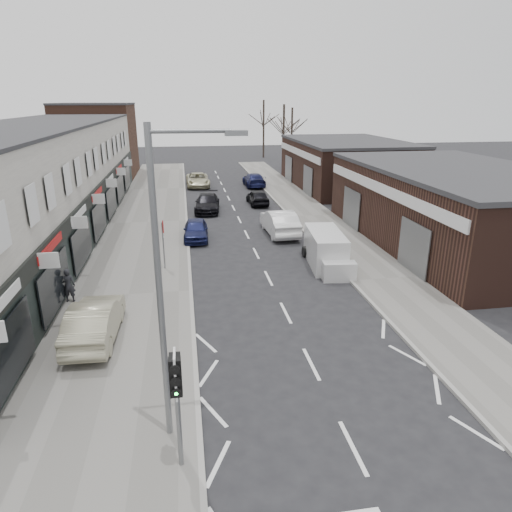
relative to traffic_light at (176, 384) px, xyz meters
name	(u,v)px	position (x,y,z in m)	size (l,w,h in m)	color
ground	(329,400)	(4.40, 2.02, -2.41)	(160.00, 160.00, 0.00)	black
pavement_left	(148,223)	(-2.35, 24.02, -2.35)	(5.50, 64.00, 0.12)	slate
pavement_right	(313,216)	(10.15, 24.02, -2.35)	(3.50, 64.00, 0.12)	slate
shop_terrace_left	(31,183)	(-9.10, 21.52, 1.14)	(8.00, 41.00, 7.10)	beige
brick_block_far	(98,141)	(-9.10, 47.02, 1.59)	(8.00, 10.00, 8.00)	#4D2D21
right_unit_near	(457,208)	(16.90, 16.02, -0.16)	(10.00, 18.00, 4.50)	#371F19
right_unit_far	(346,165)	(16.90, 36.02, -0.16)	(10.00, 16.00, 4.50)	#371F19
tree_far_a	(283,168)	(13.40, 50.02, -2.41)	(3.60, 3.60, 8.00)	#382D26
tree_far_b	(291,162)	(15.90, 56.02, -2.41)	(3.60, 3.60, 7.50)	#382D26
tree_far_c	(263,157)	(12.90, 62.02, -2.41)	(3.60, 3.60, 8.50)	#382D26
traffic_light	(176,384)	(0.00, 0.00, 0.00)	(0.28, 0.60, 3.10)	slate
street_lamp	(166,275)	(-0.13, 1.22, 2.20)	(2.23, 0.22, 8.00)	slate
warning_sign	(163,230)	(-0.76, 14.02, -0.21)	(0.12, 0.80, 2.70)	slate
white_van	(326,250)	(7.80, 13.34, -1.54)	(2.08, 4.92, 1.86)	silver
sedan_on_pavement	(95,320)	(-3.10, 6.80, -1.56)	(1.56, 4.47, 1.47)	#9F9B7F
pedestrian	(68,285)	(-4.80, 10.40, -1.53)	(0.56, 0.37, 1.53)	black
parked_car_left_a	(196,230)	(1.02, 19.42, -1.77)	(1.53, 3.80, 1.29)	#161B45
parked_car_left_b	(207,203)	(2.20, 27.16, -1.74)	(1.90, 4.66, 1.35)	black
parked_car_left_c	(198,180)	(1.87, 38.38, -1.72)	(2.29, 4.97, 1.38)	#BDB997
parked_car_right_a	(280,222)	(6.60, 19.78, -1.59)	(1.74, 4.99, 1.64)	white
parked_car_right_b	(258,197)	(6.60, 28.99, -1.77)	(1.53, 3.81, 1.30)	black
parked_car_right_c	(254,180)	(7.62, 37.58, -1.73)	(1.92, 4.73, 1.37)	#151841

